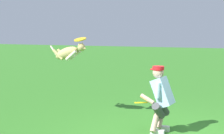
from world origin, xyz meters
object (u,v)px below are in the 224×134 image
at_px(frisbee_held, 141,103).
at_px(person, 161,98).
at_px(frisbee_flying, 80,39).
at_px(dog, 68,53).

bearing_deg(frisbee_held, person, -152.54).
distance_m(frisbee_flying, frisbee_held, 2.02).
height_order(person, dog, dog).
distance_m(dog, frisbee_held, 2.15).
bearing_deg(frisbee_held, dog, -19.19).
height_order(person, frisbee_flying, frisbee_flying).
relative_size(person, dog, 1.21).
xyz_separation_m(frisbee_flying, frisbee_held, (-1.54, 0.59, -1.16)).
relative_size(dog, frisbee_held, 4.15).
xyz_separation_m(dog, frisbee_flying, (-0.33, 0.06, 0.31)).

